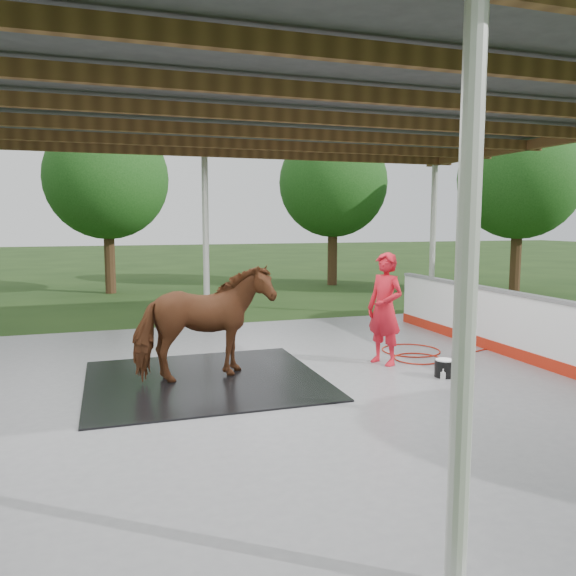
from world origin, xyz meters
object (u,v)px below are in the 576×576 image
object	(u,v)px
wash_bucket	(444,368)
horse	(204,323)
dasher_board	(527,330)
handler	(385,309)

from	to	relation	value
wash_bucket	horse	bearing A→B (deg)	165.26
dasher_board	handler	distance (m)	2.45
dasher_board	wash_bucket	world-z (taller)	dasher_board
dasher_board	horse	world-z (taller)	horse
handler	wash_bucket	bearing A→B (deg)	3.93
handler	wash_bucket	world-z (taller)	handler
horse	dasher_board	bearing A→B (deg)	-104.58
dasher_board	horse	size ratio (longest dim) A/B	4.01
horse	handler	bearing A→B (deg)	-97.42
dasher_board	horse	bearing A→B (deg)	174.31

